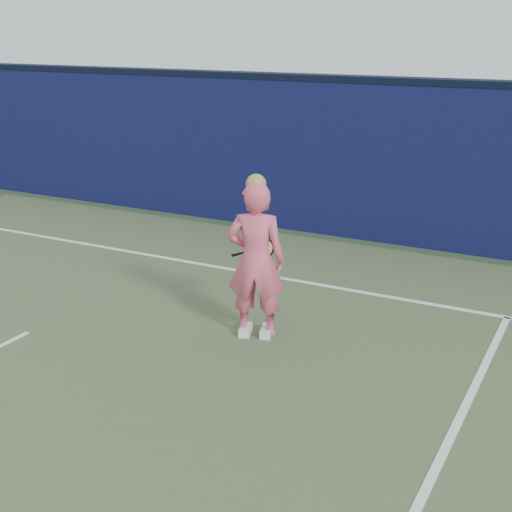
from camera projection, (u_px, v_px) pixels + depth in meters
The scene contains 4 objects.
backstop_wall at pixel (252, 152), 12.40m from camera, with size 24.00×0.40×2.50m, color #0E103E.
wall_cap at pixel (252, 75), 12.00m from camera, with size 24.00×0.42×0.10m, color black.
player at pixel (256, 260), 7.84m from camera, with size 0.75×0.61×1.86m.
racket at pixel (261, 249), 8.27m from camera, with size 0.48×0.26×0.27m.
Camera 1 is at (5.78, -4.41, 3.37)m, focal length 50.00 mm.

